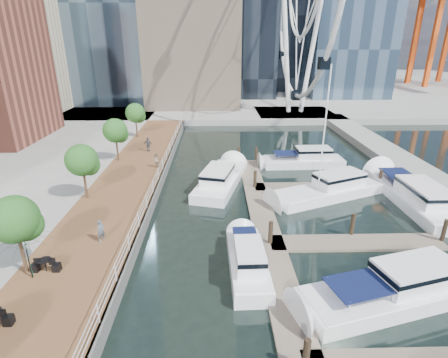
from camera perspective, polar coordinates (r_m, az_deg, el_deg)
name	(u,v)px	position (r m, az deg, el deg)	size (l,w,h in m)	color
ground	(232,337)	(18.21, 1.24, -24.33)	(520.00, 520.00, 0.00)	black
boardwalk	(120,198)	(31.52, -16.59, -2.99)	(6.00, 60.00, 1.00)	brown
seawall	(155,198)	(30.86, -11.21, -3.00)	(0.25, 60.00, 1.00)	#595954
land_far	(218,85)	(115.38, -1.04, 15.15)	(200.00, 114.00, 1.00)	gray
breakwater	(419,175)	(40.65, 29.29, 0.60)	(4.00, 60.00, 1.00)	gray
pier	(294,115)	(67.51, 11.41, 10.28)	(14.00, 12.00, 1.00)	gray
railing	(153,187)	(30.48, -11.53, -1.25)	(0.10, 60.00, 1.05)	white
floating_docks	(333,224)	(27.31, 17.36, -7.02)	(16.00, 34.00, 2.60)	#6D6051
street_trees	(82,160)	(30.07, -22.23, 2.86)	(2.60, 42.60, 4.60)	#3F2B1C
yacht_foreground	(392,301)	(21.99, 25.74, -17.45)	(3.07, 11.46, 2.15)	white
pedestrian_near	(101,231)	(24.04, -19.43, -7.96)	(0.54, 0.36, 1.49)	#485360
pedestrian_mid	(155,160)	(36.58, -11.13, 3.05)	(0.75, 0.59, 1.55)	gray
pedestrian_far	(148,144)	(42.28, -12.27, 5.54)	(0.98, 0.41, 1.68)	#373D45
moored_yachts	(325,205)	(31.39, 16.22, -4.06)	(21.53, 35.42, 11.50)	white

